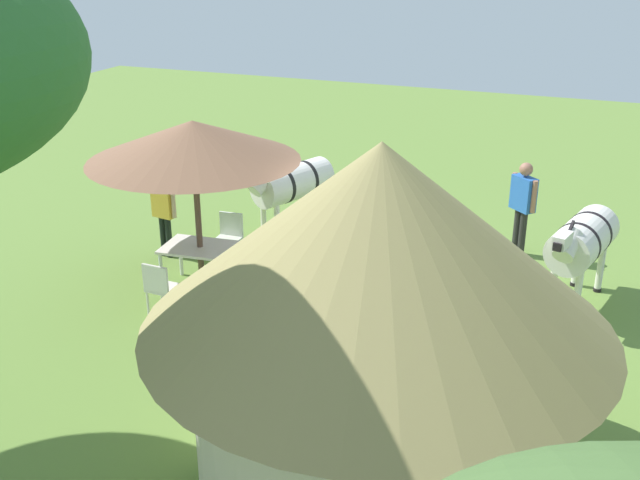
{
  "coord_description": "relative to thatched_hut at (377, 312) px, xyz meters",
  "views": [
    {
      "loc": [
        -3.07,
        10.56,
        5.53
      ],
      "look_at": [
        1.06,
        0.22,
        1.0
      ],
      "focal_mm": 42.54,
      "sensor_mm": 36.0,
      "label": 1
    }
  ],
  "objects": [
    {
      "name": "ground_plane",
      "position": [
        1.17,
        -4.32,
        -2.14
      ],
      "size": [
        36.0,
        36.0,
        0.0
      ],
      "primitive_type": "plane",
      "color": "olive"
    },
    {
      "name": "thatched_hut",
      "position": [
        0.0,
        0.0,
        0.0
      ],
      "size": [
        4.58,
        4.58,
        3.82
      ],
      "rotation": [
        0.0,
        0.0,
        4.77
      ],
      "color": "beige",
      "rests_on": "ground_plane"
    },
    {
      "name": "shade_umbrella",
      "position": [
        4.19,
        -3.7,
        0.38
      ],
      "size": [
        3.37,
        3.37,
        2.84
      ],
      "color": "brown",
      "rests_on": "ground_plane"
    },
    {
      "name": "patio_dining_table",
      "position": [
        4.19,
        -3.7,
        -1.49
      ],
      "size": [
        1.3,
        0.96,
        0.74
      ],
      "rotation": [
        0.0,
        0.0,
        0.1
      ],
      "color": "silver",
      "rests_on": "ground_plane"
    },
    {
      "name": "patio_chair_near_hut",
      "position": [
        4.24,
        -2.56,
        -1.62
      ],
      "size": [
        0.46,
        0.44,
        0.9
      ],
      "rotation": [
        0.0,
        0.0,
        -3.18
      ],
      "color": "silver",
      "rests_on": "ground_plane"
    },
    {
      "name": "patio_chair_west_end",
      "position": [
        4.27,
        -4.84,
        -1.62
      ],
      "size": [
        0.47,
        0.45,
        0.9
      ],
      "rotation": [
        0.0,
        0.0,
        0.07
      ],
      "color": "silver",
      "rests_on": "ground_plane"
    },
    {
      "name": "guest_beside_umbrella",
      "position": [
        5.46,
        -4.62,
        -1.21
      ],
      "size": [
        0.55,
        0.26,
        1.54
      ],
      "rotation": [
        0.0,
        0.0,
        6.12
      ],
      "color": "black",
      "rests_on": "ground_plane"
    },
    {
      "name": "standing_watcher",
      "position": [
        -0.52,
        -7.06,
        -1.08
      ],
      "size": [
        0.5,
        0.48,
        1.77
      ],
      "rotation": [
        0.0,
        0.0,
        -0.72
      ],
      "color": "#242324",
      "rests_on": "ground_plane"
    },
    {
      "name": "striped_lounge_chair",
      "position": [
        -0.06,
        -3.98,
        -1.89
      ],
      "size": [
        0.89,
        0.98,
        0.58
      ],
      "rotation": [
        0.0,
        0.0,
        5.69
      ],
      "color": "#C64744",
      "rests_on": "ground_plane"
    },
    {
      "name": "zebra_nearest_camera",
      "position": [
        -1.64,
        -5.41,
        -1.08
      ],
      "size": [
        1.05,
        2.21,
        1.6
      ],
      "rotation": [
        0.0,
        0.0,
        6.05
      ],
      "color": "silver",
      "rests_on": "ground_plane"
    },
    {
      "name": "zebra_by_umbrella",
      "position": [
        3.8,
        -6.52,
        -1.11
      ],
      "size": [
        1.26,
        2.18,
        1.56
      ],
      "rotation": [
        0.0,
        0.0,
        5.9
      ],
      "color": "silver",
      "rests_on": "ground_plane"
    },
    {
      "name": "zebra_toward_hut",
      "position": [
        1.99,
        -4.83,
        -1.2
      ],
      "size": [
        1.36,
        2.13,
        1.48
      ],
      "rotation": [
        0.0,
        0.0,
        3.62
      ],
      "color": "silver",
      "rests_on": "ground_plane"
    }
  ]
}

